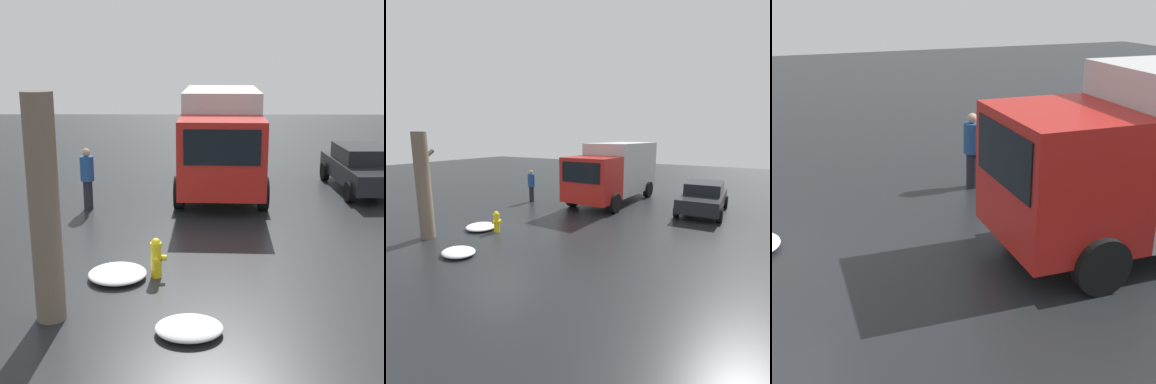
% 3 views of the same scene
% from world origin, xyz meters
% --- Properties ---
extents(ground_plane, '(60.00, 60.00, 0.00)m').
position_xyz_m(ground_plane, '(0.00, 0.00, 0.00)').
color(ground_plane, black).
extents(fire_hydrant, '(0.41, 0.31, 0.79)m').
position_xyz_m(fire_hydrant, '(0.00, -0.00, 0.40)').
color(fire_hydrant, yellow).
rests_on(fire_hydrant, ground_plane).
extents(tree_trunk, '(0.73, 0.48, 3.64)m').
position_xyz_m(tree_trunk, '(-1.70, 1.57, 1.83)').
color(tree_trunk, '#6B5B4C').
rests_on(tree_trunk, ground_plane).
extents(delivery_truck, '(6.67, 2.81, 3.11)m').
position_xyz_m(delivery_truck, '(7.15, -1.55, 1.68)').
color(delivery_truck, red).
rests_on(delivery_truck, ground_plane).
extents(pedestrian, '(0.37, 0.37, 1.71)m').
position_xyz_m(pedestrian, '(4.72, 2.23, 0.93)').
color(pedestrian, '#23232D').
rests_on(pedestrian, ground_plane).
extents(parked_car, '(4.29, 1.98, 1.39)m').
position_xyz_m(parked_car, '(7.04, -6.07, 0.72)').
color(parked_car, black).
rests_on(parked_car, ground_plane).
extents(snow_pile_by_hydrant, '(0.89, 1.06, 0.19)m').
position_xyz_m(snow_pile_by_hydrant, '(-2.19, -0.66, 0.10)').
color(snow_pile_by_hydrant, white).
rests_on(snow_pile_by_hydrant, ground_plane).
extents(snow_pile_curbside, '(1.11, 1.11, 0.20)m').
position_xyz_m(snow_pile_curbside, '(-0.09, 0.74, 0.10)').
color(snow_pile_curbside, white).
rests_on(snow_pile_curbside, ground_plane).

